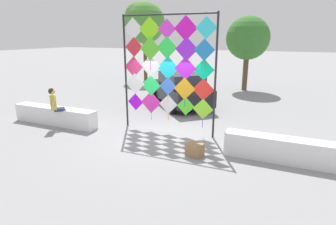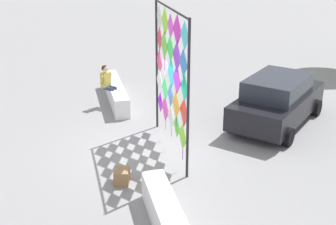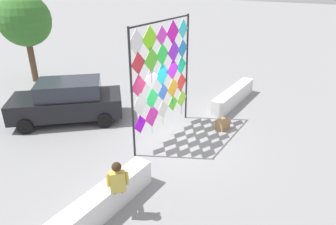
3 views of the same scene
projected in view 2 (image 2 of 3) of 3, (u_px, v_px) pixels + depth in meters
name	position (u px, v px, depth m)	size (l,w,h in m)	color
ground	(148.00, 150.00, 13.03)	(120.00, 120.00, 0.00)	gray
plaza_ledge_left	(116.00, 93.00, 16.69)	(3.71, 0.52, 0.68)	white
kite_display_rack	(170.00, 70.00, 12.24)	(3.43, 0.11, 4.07)	#232328
seated_vendor	(108.00, 83.00, 15.99)	(0.72, 0.72, 1.53)	navy
parked_car	(277.00, 100.00, 14.54)	(4.19, 4.30, 1.63)	black
cardboard_box_large	(122.00, 176.00, 11.24)	(0.44, 0.36, 0.37)	#9E754C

